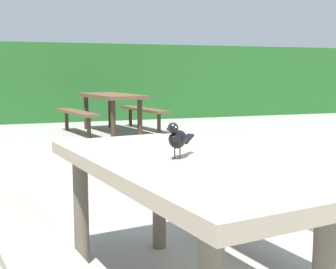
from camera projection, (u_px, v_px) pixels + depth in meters
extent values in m
cube|color=#235B23|center=(53.00, 82.00, 11.23)|extent=(28.00, 1.49, 1.83)
cube|color=gray|center=(177.00, 167.00, 2.25)|extent=(1.04, 1.90, 0.07)
cylinder|color=#635B4C|center=(81.00, 210.00, 2.79)|extent=(0.09, 0.09, 0.67)
cylinder|color=#635B4C|center=(159.00, 199.00, 3.04)|extent=(0.09, 0.09, 0.67)
cube|color=gray|center=(33.00, 249.00, 1.96)|extent=(0.56, 1.73, 0.05)
cylinder|color=#635B4C|center=(9.00, 249.00, 2.55)|extent=(0.07, 0.07, 0.39)
cube|color=gray|center=(284.00, 205.00, 2.62)|extent=(0.56, 1.73, 0.05)
cylinder|color=#635B4C|center=(219.00, 212.00, 3.21)|extent=(0.07, 0.07, 0.39)
ellipsoid|color=black|center=(178.00, 139.00, 2.26)|extent=(0.15, 0.16, 0.09)
ellipsoid|color=black|center=(175.00, 139.00, 2.22)|extent=(0.09, 0.09, 0.06)
sphere|color=black|center=(173.00, 128.00, 2.20)|extent=(0.05, 0.05, 0.05)
sphere|color=#EAE08C|center=(176.00, 127.00, 2.18)|extent=(0.01, 0.01, 0.01)
sphere|color=#EAE08C|center=(168.00, 127.00, 2.20)|extent=(0.01, 0.01, 0.01)
cone|color=black|center=(169.00, 129.00, 2.16)|extent=(0.03, 0.03, 0.02)
cube|color=black|center=(187.00, 139.00, 2.37)|extent=(0.09, 0.10, 0.04)
cylinder|color=#47423D|center=(180.00, 153.00, 2.26)|extent=(0.01, 0.01, 0.05)
cylinder|color=#47423D|center=(175.00, 153.00, 2.27)|extent=(0.01, 0.01, 0.05)
cube|color=brown|center=(111.00, 96.00, 8.91)|extent=(1.08, 1.91, 0.07)
cylinder|color=#382B1D|center=(113.00, 119.00, 8.23)|extent=(0.09, 0.09, 0.67)
cylinder|color=#382B1D|center=(140.00, 117.00, 8.49)|extent=(0.09, 0.09, 0.67)
cylinder|color=#382B1D|center=(86.00, 113.00, 9.44)|extent=(0.09, 0.09, 0.67)
cylinder|color=#382B1D|center=(110.00, 112.00, 9.70)|extent=(0.09, 0.09, 0.67)
cube|color=brown|center=(77.00, 112.00, 8.61)|extent=(0.59, 1.73, 0.05)
cylinder|color=#382B1D|center=(89.00, 128.00, 8.09)|extent=(0.07, 0.07, 0.39)
cylinder|color=#382B1D|center=(67.00, 121.00, 9.19)|extent=(0.07, 0.07, 0.39)
cube|color=brown|center=(144.00, 109.00, 9.29)|extent=(0.59, 1.73, 0.05)
cylinder|color=#382B1D|center=(159.00, 123.00, 8.77)|extent=(0.07, 0.07, 0.39)
cylinder|color=#382B1D|center=(130.00, 118.00, 9.88)|extent=(0.07, 0.07, 0.39)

